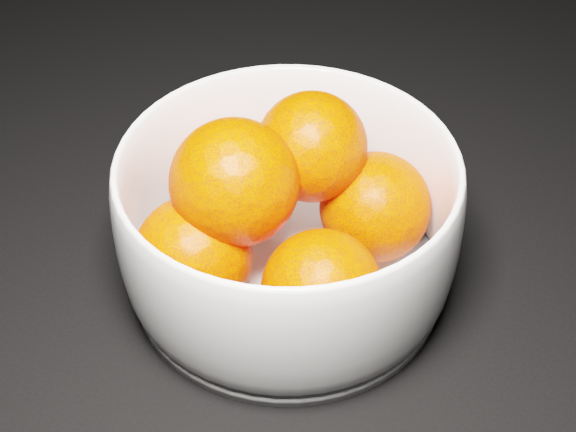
# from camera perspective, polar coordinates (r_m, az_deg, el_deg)

# --- Properties ---
(ground) EXTENTS (3.00, 3.00, 0.00)m
(ground) POSITION_cam_1_polar(r_m,az_deg,el_deg) (0.78, -14.78, 11.77)
(ground) COLOR black
(ground) RESTS_ON ground
(bowl) EXTENTS (0.21, 0.21, 0.10)m
(bowl) POSITION_cam_1_polar(r_m,az_deg,el_deg) (0.49, -0.00, -0.44)
(bowl) COLOR silver
(bowl) RESTS_ON ground
(orange_pile) EXTENTS (0.17, 0.15, 0.11)m
(orange_pile) POSITION_cam_1_polar(r_m,az_deg,el_deg) (0.48, -0.60, 0.48)
(orange_pile) COLOR #E53400
(orange_pile) RESTS_ON bowl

